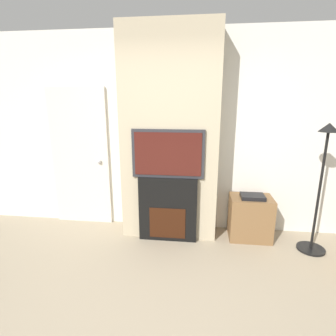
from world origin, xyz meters
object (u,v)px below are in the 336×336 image
at_px(television, 168,154).
at_px(media_stand, 250,217).
at_px(fireplace, 168,209).
at_px(floor_lamp, 321,179).

bearing_deg(television, media_stand, 8.66).
xyz_separation_m(fireplace, media_stand, (1.08, 0.16, -0.13)).
relative_size(fireplace, floor_lamp, 0.55).
distance_m(fireplace, television, 0.74).
xyz_separation_m(floor_lamp, media_stand, (-0.71, 0.22, -0.63)).
bearing_deg(television, floor_lamp, -1.90).
bearing_deg(fireplace, floor_lamp, -1.96).
height_order(television, media_stand, television).
height_order(fireplace, television, television).
height_order(fireplace, media_stand, fireplace).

